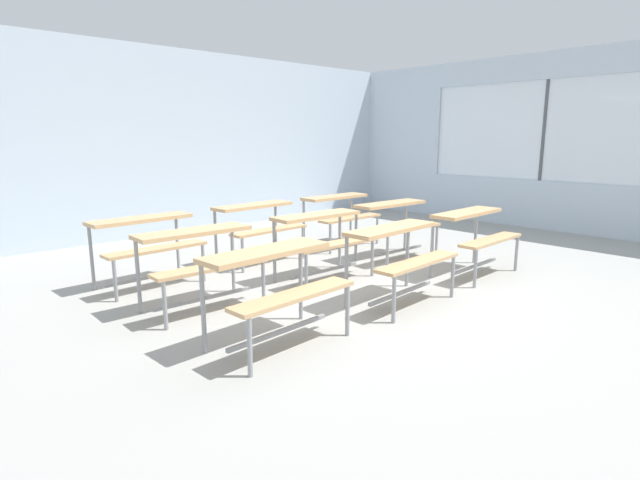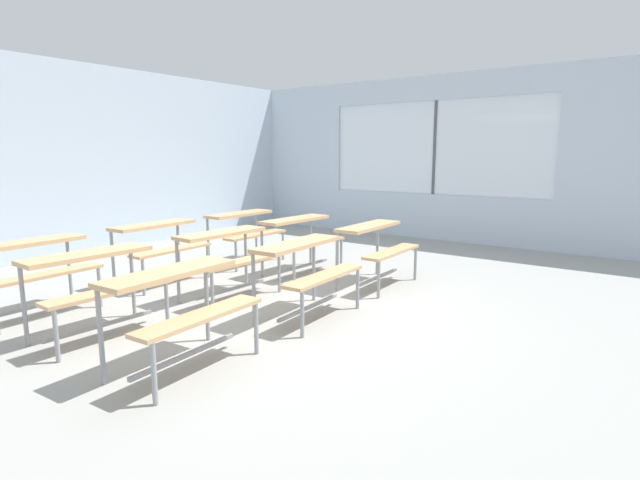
{
  "view_description": "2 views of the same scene",
  "coord_description": "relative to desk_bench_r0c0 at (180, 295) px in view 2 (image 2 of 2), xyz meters",
  "views": [
    {
      "loc": [
        -3.8,
        -3.3,
        1.6
      ],
      "look_at": [
        -0.06,
        0.73,
        0.46
      ],
      "focal_mm": 28.0,
      "sensor_mm": 36.0,
      "label": 1
    },
    {
      "loc": [
        -3.8,
        -3.3,
        1.6
      ],
      "look_at": [
        0.75,
        0.02,
        0.62
      ],
      "focal_mm": 28.0,
      "sensor_mm": 36.0,
      "label": 2
    }
  ],
  "objects": [
    {
      "name": "desk_bench_r1c1",
      "position": [
        1.52,
        1.09,
        0.0
      ],
      "size": [
        1.12,
        0.62,
        0.74
      ],
      "rotation": [
        0.0,
        0.0,
        -0.03
      ],
      "color": "tan",
      "rests_on": "ground"
    },
    {
      "name": "wall_back",
      "position": [
        1.53,
        4.86,
        0.94
      ],
      "size": [
        10.0,
        0.12,
        3.0
      ],
      "primitive_type": "cube",
      "color": "silver",
      "rests_on": "ground"
    },
    {
      "name": "desk_bench_r2c2",
      "position": [
        2.93,
        2.21,
        0.0
      ],
      "size": [
        1.11,
        0.6,
        0.74
      ],
      "rotation": [
        0.0,
        0.0,
        0.01
      ],
      "color": "tan",
      "rests_on": "ground"
    },
    {
      "name": "desk_bench_r2c0",
      "position": [
        -0.05,
        2.19,
        0.0
      ],
      "size": [
        1.12,
        0.64,
        0.74
      ],
      "rotation": [
        0.0,
        0.0,
        0.04
      ],
      "color": "tan",
      "rests_on": "ground"
    },
    {
      "name": "ground",
      "position": [
        1.53,
        0.36,
        -0.59
      ],
      "size": [
        10.0,
        9.0,
        0.05
      ],
      "primitive_type": "cube",
      "color": "#9E9E99"
    },
    {
      "name": "desk_bench_r1c2",
      "position": [
        2.91,
        1.15,
        0.0
      ],
      "size": [
        1.12,
        0.63,
        0.74
      ],
      "rotation": [
        0.0,
        0.0,
        -0.03
      ],
      "color": "tan",
      "rests_on": "ground"
    },
    {
      "name": "wall_right",
      "position": [
        6.53,
        0.22,
        0.88
      ],
      "size": [
        0.12,
        9.0,
        3.0
      ],
      "color": "silver",
      "rests_on": "ground"
    },
    {
      "name": "desk_bench_r1c0",
      "position": [
        -0.01,
        1.14,
        0.0
      ],
      "size": [
        1.12,
        0.62,
        0.74
      ],
      "rotation": [
        0.0,
        0.0,
        -0.03
      ],
      "color": "tan",
      "rests_on": "ground"
    },
    {
      "name": "desk_bench_r0c1",
      "position": [
        1.5,
        -0.03,
        0.0
      ],
      "size": [
        1.13,
        0.65,
        0.74
      ],
      "rotation": [
        0.0,
        0.0,
        0.05
      ],
      "color": "tan",
      "rests_on": "ground"
    },
    {
      "name": "desk_bench_r0c2",
      "position": [
        2.96,
        0.02,
        0.0
      ],
      "size": [
        1.12,
        0.62,
        0.74
      ],
      "rotation": [
        0.0,
        0.0,
        0.03
      ],
      "color": "tan",
      "rests_on": "ground"
    },
    {
      "name": "desk_bench_r2c1",
      "position": [
        1.47,
        2.25,
        0.0
      ],
      "size": [
        1.13,
        0.65,
        0.74
      ],
      "rotation": [
        0.0,
        0.0,
        0.05
      ],
      "color": "tan",
      "rests_on": "ground"
    },
    {
      "name": "desk_bench_r0c0",
      "position": [
        0.0,
        0.0,
        0.0
      ],
      "size": [
        1.13,
        0.65,
        0.74
      ],
      "rotation": [
        0.0,
        0.0,
        0.05
      ],
      "color": "tan",
      "rests_on": "ground"
    }
  ]
}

